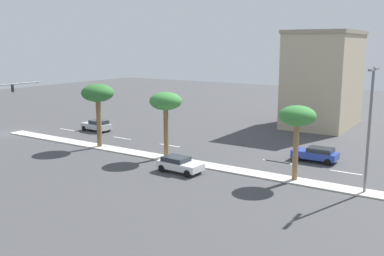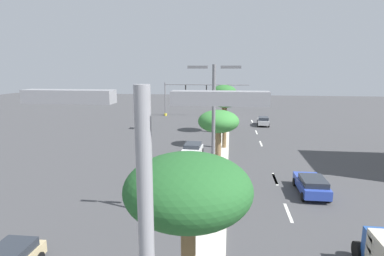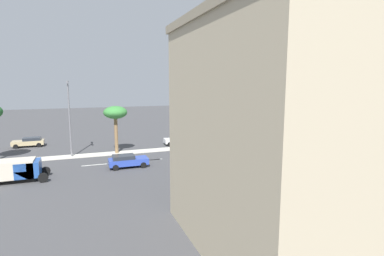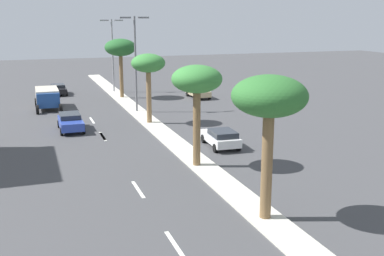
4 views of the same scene
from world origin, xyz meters
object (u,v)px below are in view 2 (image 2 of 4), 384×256
at_px(traffic_signal_gantry, 187,94).
at_px(palm_tree_front, 219,124).
at_px(palm_tree_inboard, 224,93).
at_px(sedan_white_near, 192,150).
at_px(palm_tree_center, 225,102).
at_px(sedan_blue_right, 311,184).
at_px(sedan_silver_mid, 263,121).
at_px(palm_tree_far, 188,193).
at_px(directional_road_sign, 144,116).
at_px(street_lamp_trailing, 213,135).

distance_m(traffic_signal_gantry, palm_tree_front, 38.46).
height_order(palm_tree_inboard, sedan_white_near, palm_tree_inboard).
distance_m(palm_tree_center, sedan_white_near, 7.02).
xyz_separation_m(sedan_blue_right, sedan_silver_mid, (0.73, -28.69, 0.02)).
bearing_deg(palm_tree_inboard, palm_tree_front, 90.23).
bearing_deg(palm_tree_far, directional_road_sign, -72.55).
bearing_deg(directional_road_sign, palm_tree_front, 117.58).
bearing_deg(palm_tree_front, street_lamp_trailing, 89.13).
xyz_separation_m(palm_tree_inboard, sedan_silver_mid, (-6.38, -6.83, -5.05)).
height_order(palm_tree_inboard, palm_tree_front, palm_tree_inboard).
bearing_deg(palm_tree_center, sedan_silver_mid, -111.13).
bearing_deg(directional_road_sign, sedan_blue_right, 129.88).
bearing_deg(palm_tree_center, palm_tree_far, 88.89).
height_order(traffic_signal_gantry, directional_road_sign, traffic_signal_gantry).
bearing_deg(palm_tree_inboard, directional_road_sign, -5.65).
distance_m(street_lamp_trailing, sedan_silver_mid, 35.54).
bearing_deg(traffic_signal_gantry, palm_tree_far, 97.82).
relative_size(directional_road_sign, sedan_blue_right, 0.72).
bearing_deg(palm_tree_front, sedan_white_near, -71.90).
xyz_separation_m(palm_tree_inboard, sedan_blue_right, (-7.11, 21.86, -5.07)).
xyz_separation_m(directional_road_sign, palm_tree_front, (-12.25, 23.44, 3.14)).
bearing_deg(palm_tree_far, palm_tree_front, -91.23).
height_order(traffic_signal_gantry, sedan_silver_mid, traffic_signal_gantry).
relative_size(palm_tree_inboard, palm_tree_center, 1.06).
bearing_deg(traffic_signal_gantry, palm_tree_inboard, 115.54).
height_order(street_lamp_trailing, sedan_silver_mid, street_lamp_trailing).
bearing_deg(sedan_white_near, palm_tree_front, 108.10).
relative_size(sedan_blue_right, sedan_white_near, 1.03).
xyz_separation_m(traffic_signal_gantry, sedan_silver_mid, (-13.77, 8.64, -3.58)).
distance_m(traffic_signal_gantry, palm_tree_center, 25.55).
bearing_deg(palm_tree_center, palm_tree_inboard, -87.96).
height_order(traffic_signal_gantry, sedan_blue_right, traffic_signal_gantry).
distance_m(palm_tree_inboard, palm_tree_front, 22.25).
distance_m(palm_tree_far, sedan_silver_mid, 44.39).
bearing_deg(palm_tree_inboard, traffic_signal_gantry, -64.46).
height_order(palm_tree_inboard, sedan_silver_mid, palm_tree_inboard).
bearing_deg(sedan_white_near, sedan_blue_right, 138.01).
relative_size(palm_tree_center, street_lamp_trailing, 0.69).
bearing_deg(sedan_white_near, traffic_signal_gantry, -81.18).
bearing_deg(sedan_white_near, palm_tree_inboard, -103.30).
xyz_separation_m(traffic_signal_gantry, street_lamp_trailing, (-7.40, 43.26, 1.30)).
bearing_deg(directional_road_sign, traffic_signal_gantry, -108.47).
bearing_deg(directional_road_sign, palm_tree_inboard, 174.35).
relative_size(palm_tree_front, sedan_silver_mid, 1.47).
bearing_deg(street_lamp_trailing, palm_tree_front, -90.87).
xyz_separation_m(traffic_signal_gantry, sedan_blue_right, (-14.50, 37.33, -3.61)).
bearing_deg(palm_tree_far, sedan_white_near, -83.38).
bearing_deg(palm_tree_inboard, sedan_white_near, 76.70).
height_order(traffic_signal_gantry, palm_tree_inboard, palm_tree_inboard).
bearing_deg(traffic_signal_gantry, directional_road_sign, 71.53).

